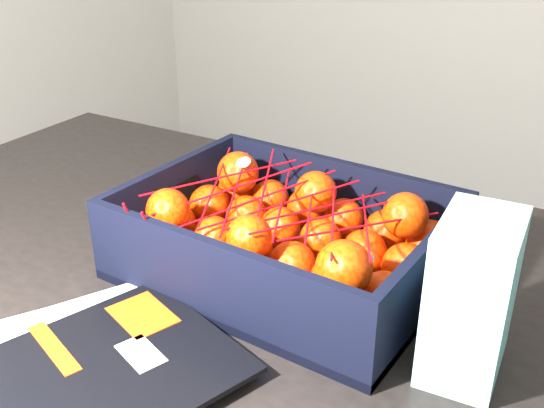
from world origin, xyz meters
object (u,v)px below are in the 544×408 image
Objects in this scene: table at (205,325)px; produce_crate at (285,250)px; magazine_stack at (67,369)px; retail_carton at (471,297)px.

table is 0.17m from produce_crate.
table is 3.25× the size of produce_crate.
magazine_stack is (0.03, -0.24, 0.11)m from table.
retail_carton is at bearing -0.77° from table.
produce_crate is (0.10, 0.05, 0.13)m from table.
table is at bearing -156.21° from produce_crate.
produce_crate is at bearing 75.44° from magazine_stack.
retail_carton is (0.32, 0.24, 0.07)m from magazine_stack.
produce_crate is at bearing 23.79° from table.
retail_carton is at bearing 36.38° from magazine_stack.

